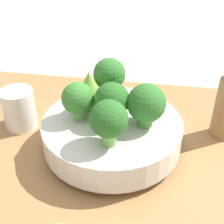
% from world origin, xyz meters
% --- Properties ---
extents(ground_plane, '(6.00, 6.00, 0.00)m').
position_xyz_m(ground_plane, '(0.00, 0.00, 0.00)').
color(ground_plane, '#ADA89E').
extents(table, '(0.85, 0.63, 0.05)m').
position_xyz_m(table, '(0.00, 0.00, 0.02)').
color(table, '#9E7042').
rests_on(table, ground_plane).
extents(bowl, '(0.26, 0.26, 0.07)m').
position_xyz_m(bowl, '(0.01, 0.03, 0.09)').
color(bowl, silver).
rests_on(bowl, table).
extents(broccoli_floret_back, '(0.06, 0.06, 0.09)m').
position_xyz_m(broccoli_floret_back, '(-0.01, 0.11, 0.17)').
color(broccoli_floret_back, '#7AB256').
rests_on(broccoli_floret_back, bowl).
extents(broccoli_floret_left, '(0.06, 0.06, 0.07)m').
position_xyz_m(broccoli_floret_left, '(-0.05, 0.03, 0.15)').
color(broccoli_floret_left, '#7AB256').
rests_on(broccoli_floret_left, bowl).
extents(broccoli_floret_right, '(0.07, 0.07, 0.08)m').
position_xyz_m(broccoli_floret_right, '(0.07, 0.03, 0.16)').
color(broccoli_floret_right, '#609347').
rests_on(broccoli_floret_right, bowl).
extents(broccoli_floret_center, '(0.06, 0.06, 0.08)m').
position_xyz_m(broccoli_floret_center, '(0.01, 0.03, 0.16)').
color(broccoli_floret_center, '#6BA34C').
rests_on(broccoli_floret_center, bowl).
extents(broccoli_floret_front, '(0.06, 0.06, 0.08)m').
position_xyz_m(broccoli_floret_front, '(0.02, -0.03, 0.16)').
color(broccoli_floret_front, '#7AB256').
rests_on(broccoli_floret_front, bowl).
extents(romanesco_piece_far, '(0.06, 0.06, 0.08)m').
position_xyz_m(romanesco_piece_far, '(-0.04, 0.07, 0.16)').
color(romanesco_piece_far, '#609347').
rests_on(romanesco_piece_far, bowl).
extents(cup, '(0.07, 0.07, 0.09)m').
position_xyz_m(cup, '(-0.19, 0.07, 0.09)').
color(cup, silver).
rests_on(cup, table).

